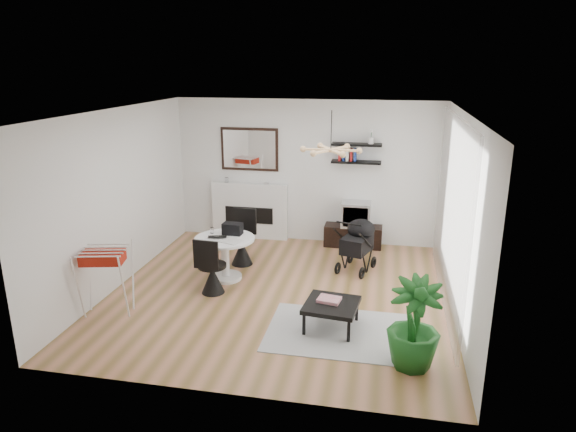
% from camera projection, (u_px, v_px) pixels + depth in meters
% --- Properties ---
extents(floor, '(5.00, 5.00, 0.00)m').
position_uv_depth(floor, '(279.00, 293.00, 7.74)').
color(floor, brown).
rests_on(floor, ground).
extents(ceiling, '(5.00, 5.00, 0.00)m').
position_uv_depth(ceiling, '(278.00, 112.00, 6.96)').
color(ceiling, white).
rests_on(ceiling, wall_back).
extents(wall_back, '(5.00, 0.00, 5.00)m').
position_uv_depth(wall_back, '(306.00, 172.00, 9.70)').
color(wall_back, white).
rests_on(wall_back, floor).
extents(wall_left, '(0.00, 5.00, 5.00)m').
position_uv_depth(wall_left, '(118.00, 199.00, 7.81)').
color(wall_left, white).
rests_on(wall_left, floor).
extents(wall_right, '(0.00, 5.00, 5.00)m').
position_uv_depth(wall_right, '(460.00, 217.00, 6.88)').
color(wall_right, white).
rests_on(wall_right, floor).
extents(sheer_curtain, '(0.04, 3.60, 2.60)m').
position_uv_depth(sheer_curtain, '(451.00, 212.00, 7.09)').
color(sheer_curtain, white).
rests_on(sheer_curtain, wall_right).
extents(fireplace, '(1.50, 0.17, 2.16)m').
position_uv_depth(fireplace, '(250.00, 204.00, 10.02)').
color(fireplace, white).
rests_on(fireplace, floor).
extents(shelf_lower, '(0.90, 0.25, 0.04)m').
position_uv_depth(shelf_lower, '(356.00, 162.00, 9.33)').
color(shelf_lower, black).
rests_on(shelf_lower, wall_back).
extents(shelf_upper, '(0.90, 0.25, 0.04)m').
position_uv_depth(shelf_upper, '(357.00, 144.00, 9.24)').
color(shelf_upper, black).
rests_on(shelf_upper, wall_back).
extents(pendant_lamp, '(0.90, 0.90, 0.10)m').
position_uv_depth(pendant_lamp, '(331.00, 150.00, 7.27)').
color(pendant_lamp, tan).
rests_on(pendant_lamp, ceiling).
extents(tv_console, '(1.07, 0.37, 0.40)m').
position_uv_depth(tv_console, '(353.00, 236.00, 9.67)').
color(tv_console, black).
rests_on(tv_console, floor).
extents(crt_tv, '(0.53, 0.46, 0.46)m').
position_uv_depth(crt_tv, '(356.00, 214.00, 9.53)').
color(crt_tv, '#BDBDC0').
rests_on(crt_tv, tv_console).
extents(dining_table, '(0.95, 0.95, 0.70)m').
position_uv_depth(dining_table, '(225.00, 252.00, 8.13)').
color(dining_table, white).
rests_on(dining_table, floor).
extents(laptop, '(0.33, 0.25, 0.02)m').
position_uv_depth(laptop, '(217.00, 238.00, 8.02)').
color(laptop, black).
rests_on(laptop, dining_table).
extents(black_bag, '(0.32, 0.20, 0.18)m').
position_uv_depth(black_bag, '(233.00, 229.00, 8.20)').
color(black_bag, black).
rests_on(black_bag, dining_table).
extents(newspaper, '(0.38, 0.35, 0.01)m').
position_uv_depth(newspaper, '(231.00, 241.00, 7.90)').
color(newspaper, silver).
rests_on(newspaper, dining_table).
extents(drinking_glass, '(0.06, 0.06, 0.10)m').
position_uv_depth(drinking_glass, '(212.00, 230.00, 8.26)').
color(drinking_glass, white).
rests_on(drinking_glass, dining_table).
extents(chair_far, '(0.45, 0.46, 0.94)m').
position_uv_depth(chair_far, '(242.00, 247.00, 8.80)').
color(chair_far, black).
rests_on(chair_far, floor).
extents(chair_near, '(0.43, 0.44, 0.89)m').
position_uv_depth(chair_near, '(212.00, 276.00, 7.67)').
color(chair_near, black).
rests_on(chair_near, floor).
extents(drying_rack, '(0.75, 0.72, 0.95)m').
position_uv_depth(drying_rack, '(106.00, 280.00, 6.98)').
color(drying_rack, white).
rests_on(drying_rack, floor).
extents(stroller, '(0.68, 0.85, 0.95)m').
position_uv_depth(stroller, '(358.00, 246.00, 8.53)').
color(stroller, black).
rests_on(stroller, floor).
extents(rug, '(1.82, 1.32, 0.01)m').
position_uv_depth(rug, '(338.00, 332.00, 6.61)').
color(rug, '#9D9D9D').
rests_on(rug, floor).
extents(coffee_table, '(0.74, 0.74, 0.34)m').
position_uv_depth(coffee_table, '(331.00, 306.00, 6.64)').
color(coffee_table, black).
rests_on(coffee_table, rug).
extents(magazines, '(0.32, 0.27, 0.04)m').
position_uv_depth(magazines, '(329.00, 300.00, 6.68)').
color(magazines, '#CB3248').
rests_on(magazines, coffee_table).
extents(potted_plant, '(0.62, 0.62, 1.07)m').
position_uv_depth(potted_plant, '(414.00, 324.00, 5.74)').
color(potted_plant, '#18551A').
rests_on(potted_plant, floor).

